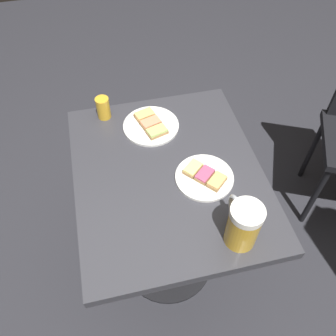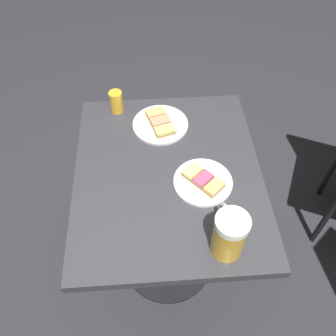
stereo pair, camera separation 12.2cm
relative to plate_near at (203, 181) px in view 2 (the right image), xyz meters
name	(u,v)px [view 2 (the right image)]	position (x,y,z in m)	size (l,w,h in m)	color
ground_plane	(168,260)	(-0.11, 0.06, -0.73)	(6.00, 6.00, 0.00)	#28282D
cafe_table	(168,198)	(-0.11, 0.06, -0.18)	(0.65, 0.78, 0.72)	black
plate_near	(203,181)	(0.00, 0.00, 0.00)	(0.20, 0.20, 0.03)	white
plate_far	(160,124)	(-0.13, 0.29, 0.00)	(0.21, 0.21, 0.03)	white
beer_mug	(229,234)	(0.04, -0.24, 0.07)	(0.10, 0.15, 0.16)	gold
beer_glass_small	(116,102)	(-0.30, 0.39, 0.04)	(0.05, 0.05, 0.09)	gold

